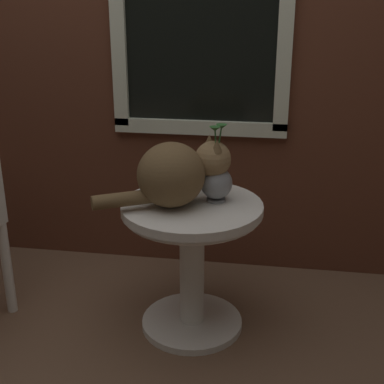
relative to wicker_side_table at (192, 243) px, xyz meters
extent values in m
plane|color=brown|center=(-0.29, -0.29, -0.40)|extent=(6.00, 6.00, 0.00)
cube|color=#562D1E|center=(-0.29, 0.61, 0.90)|extent=(4.00, 0.04, 2.60)
cube|color=beige|center=(-0.05, 0.58, 0.35)|extent=(0.85, 0.03, 0.07)
cube|color=beige|center=(-0.44, 0.58, 0.82)|extent=(0.07, 0.03, 0.94)
cube|color=beige|center=(0.34, 0.58, 0.82)|extent=(0.07, 0.03, 0.94)
cube|color=black|center=(-0.05, 0.59, 0.82)|extent=(0.76, 0.01, 0.92)
cylinder|color=silver|center=(0.00, 0.00, -0.39)|extent=(0.44, 0.44, 0.03)
cylinder|color=silver|center=(0.00, 0.00, -0.11)|extent=(0.10, 0.10, 0.51)
cylinder|color=silver|center=(0.00, 0.00, 0.16)|extent=(0.58, 0.58, 0.03)
torus|color=silver|center=(0.00, 0.00, 0.13)|extent=(0.56, 0.56, 0.02)
cylinder|color=silver|center=(-0.84, -0.02, -0.18)|extent=(0.04, 0.04, 0.44)
ellipsoid|color=brown|center=(-0.08, -0.03, 0.31)|extent=(0.36, 0.36, 0.26)
sphere|color=olive|center=(0.08, 0.05, 0.35)|extent=(0.15, 0.15, 0.15)
cone|color=brown|center=(0.10, 0.02, 0.42)|extent=(0.05, 0.05, 0.05)
cone|color=brown|center=(0.06, 0.09, 0.42)|extent=(0.05, 0.05, 0.05)
cylinder|color=brown|center=(-0.25, -0.13, 0.23)|extent=(0.24, 0.17, 0.06)
cylinder|color=gray|center=(0.09, 0.05, 0.18)|extent=(0.08, 0.08, 0.01)
ellipsoid|color=gray|center=(0.09, 0.05, 0.26)|extent=(0.13, 0.13, 0.13)
cylinder|color=gray|center=(0.09, 0.05, 0.33)|extent=(0.07, 0.07, 0.05)
torus|color=gray|center=(0.09, 0.05, 0.36)|extent=(0.09, 0.09, 0.02)
cylinder|color=#2D662D|center=(0.10, 0.05, 0.42)|extent=(0.02, 0.02, 0.13)
cone|color=#2D662D|center=(0.11, 0.06, 0.49)|extent=(0.04, 0.04, 0.02)
cylinder|color=#2D662D|center=(0.09, 0.03, 0.42)|extent=(0.01, 0.03, 0.13)
cone|color=#2D662D|center=(0.09, 0.02, 0.48)|extent=(0.04, 0.04, 0.02)
camera|label=1|loc=(0.31, -1.97, 0.98)|focal=49.89mm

